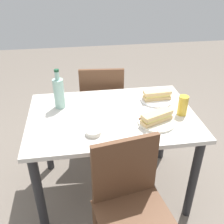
# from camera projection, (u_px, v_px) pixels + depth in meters

# --- Properties ---
(ground_plane) EXTENTS (8.00, 8.00, 0.00)m
(ground_plane) POSITION_uv_depth(u_px,v_px,m) (112.00, 188.00, 2.20)
(ground_plane) COLOR #6B6056
(dining_table) EXTENTS (1.16, 0.78, 0.73)m
(dining_table) POSITION_uv_depth(u_px,v_px,m) (112.00, 128.00, 1.88)
(dining_table) COLOR beige
(dining_table) RESTS_ON ground
(chair_far) EXTENTS (0.44, 0.44, 0.88)m
(chair_far) POSITION_uv_depth(u_px,v_px,m) (102.00, 102.00, 2.44)
(chair_far) COLOR brown
(chair_far) RESTS_ON ground
(chair_near) EXTENTS (0.46, 0.46, 0.88)m
(chair_near) POSITION_uv_depth(u_px,v_px,m) (130.00, 204.00, 1.45)
(chair_near) COLOR brown
(chair_near) RESTS_ON ground
(plate_near) EXTENTS (0.25, 0.25, 0.01)m
(plate_near) POSITION_uv_depth(u_px,v_px,m) (156.00, 122.00, 1.73)
(plate_near) COLOR silver
(plate_near) RESTS_ON dining_table
(baguette_sandwich_near) EXTENTS (0.23, 0.15, 0.07)m
(baguette_sandwich_near) POSITION_uv_depth(u_px,v_px,m) (157.00, 117.00, 1.71)
(baguette_sandwich_near) COLOR #DBB77A
(baguette_sandwich_near) RESTS_ON plate_near
(knife_near) EXTENTS (0.18, 0.03, 0.01)m
(knife_near) POSITION_uv_depth(u_px,v_px,m) (150.00, 117.00, 1.76)
(knife_near) COLOR silver
(knife_near) RESTS_ON plate_near
(plate_far) EXTENTS (0.25, 0.25, 0.01)m
(plate_far) POSITION_uv_depth(u_px,v_px,m) (157.00, 100.00, 1.99)
(plate_far) COLOR white
(plate_far) RESTS_ON dining_table
(baguette_sandwich_far) EXTENTS (0.21, 0.08, 0.07)m
(baguette_sandwich_far) POSITION_uv_depth(u_px,v_px,m) (157.00, 95.00, 1.97)
(baguette_sandwich_far) COLOR #DBB77A
(baguette_sandwich_far) RESTS_ON plate_far
(knife_far) EXTENTS (0.18, 0.03, 0.01)m
(knife_far) POSITION_uv_depth(u_px,v_px,m) (153.00, 95.00, 2.03)
(knife_far) COLOR silver
(knife_far) RESTS_ON plate_far
(water_bottle) EXTENTS (0.08, 0.08, 0.29)m
(water_bottle) POSITION_uv_depth(u_px,v_px,m) (59.00, 93.00, 1.86)
(water_bottle) COLOR #99C6B7
(water_bottle) RESTS_ON dining_table
(beer_glass) EXTENTS (0.07, 0.07, 0.14)m
(beer_glass) POSITION_uv_depth(u_px,v_px,m) (183.00, 105.00, 1.79)
(beer_glass) COLOR gold
(beer_glass) RESTS_ON dining_table
(olive_bowl) EXTENTS (0.10, 0.10, 0.03)m
(olive_bowl) POSITION_uv_depth(u_px,v_px,m) (93.00, 132.00, 1.62)
(olive_bowl) COLOR silver
(olive_bowl) RESTS_ON dining_table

